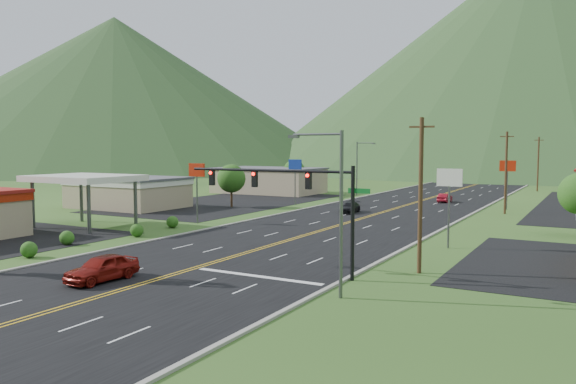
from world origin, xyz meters
The scene contains 24 objects.
ground centered at (0.00, 0.00, 0.00)m, with size 500.00×500.00×0.00m, color #264418.
road centered at (0.00, 0.00, 0.00)m, with size 20.00×460.00×0.04m, color black.
curb_east centered at (10.15, 0.00, 0.00)m, with size 0.30×460.00×0.14m, color gray.
traffic_signal centered at (6.48, 14.00, 5.33)m, with size 13.10×0.43×7.00m.
streetlight_east centered at (11.18, 10.00, 5.18)m, with size 3.28×0.25×9.00m.
streetlight_west centered at (-11.68, 70.00, 5.18)m, with size 3.28×0.25×9.00m.
gas_canopy centered at (-22.00, 22.00, 4.87)m, with size 10.00×8.00×5.30m.
building_west_mid centered at (-32.00, 38.00, 2.27)m, with size 14.40×10.40×4.10m.
building_west_far centered at (-28.00, 68.00, 2.26)m, with size 18.40×11.40×4.50m.
pole_sign_west_a centered at (-14.00, 30.00, 5.05)m, with size 2.00×0.18×6.40m.
pole_sign_west_b centered at (-14.00, 52.00, 5.05)m, with size 2.00×0.18×6.40m.
pole_sign_east_a centered at (13.00, 28.00, 5.05)m, with size 2.00×0.18×6.40m.
pole_sign_east_b centered at (13.00, 60.00, 5.05)m, with size 2.00×0.18×6.40m.
tree_west_a centered at (-20.00, 45.00, 3.89)m, with size 3.84×3.84×5.82m.
tree_west_b centered at (-25.00, 72.00, 3.89)m, with size 3.84×3.84×5.82m.
utility_pole_a centered at (13.50, 18.00, 5.13)m, with size 1.60×0.28×10.00m.
utility_pole_b centered at (13.50, 55.00, 5.13)m, with size 1.60×0.28×10.00m.
utility_pole_c centered at (13.50, 95.00, 5.13)m, with size 1.60×0.28×10.00m.
utility_pole_d centered at (13.50, 135.00, 5.13)m, with size 1.60×0.28×10.00m.
mountain_n centered at (0.00, 220.00, 42.50)m, with size 220.00×220.00×85.00m, color #223F1D.
mountain_nw centered at (-148.49, 148.49, 30.00)m, with size 190.00×190.00×60.00m, color #223F1D.
car_red_near centered at (-2.60, 6.38, 0.80)m, with size 1.90×4.71×1.61m, color maroon.
car_dark_mid centered at (-3.37, 46.61, 0.65)m, with size 1.81×4.46×1.29m, color black.
car_red_far centered at (3.66, 65.71, 0.64)m, with size 1.36×3.90×1.28m, color maroon.
Camera 1 is at (23.46, -17.31, 8.11)m, focal length 35.00 mm.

